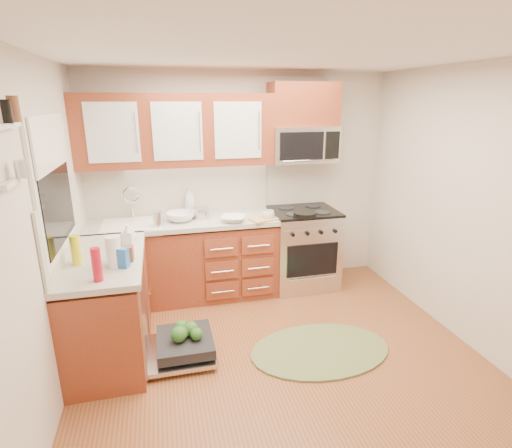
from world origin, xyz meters
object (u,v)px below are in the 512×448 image
object	(u,v)px
cup	(269,215)
range	(303,248)
upper_cabinets	(177,130)
paper_towel_roll	(114,252)
dishwasher	(181,347)
bowl_b	(180,217)
microwave	(303,144)
rug	(320,350)
stock_pot	(200,213)
skillet	(305,214)
bowl_a	(234,219)
sink	(133,235)
cutting_board	(264,219)

from	to	relation	value
cup	range	bearing A→B (deg)	20.56
upper_cabinets	range	size ratio (longest dim) A/B	2.16
upper_cabinets	range	distance (m)	1.99
range	paper_towel_roll	xyz separation A→B (m)	(-2.01, -1.15, 0.57)
upper_cabinets	dishwasher	bearing A→B (deg)	-96.04
upper_cabinets	cup	xyz separation A→B (m)	(0.93, -0.32, -0.90)
paper_towel_roll	bowl_b	xyz separation A→B (m)	(0.58, 1.13, -0.08)
range	microwave	bearing A→B (deg)	90.00
upper_cabinets	rug	bearing A→B (deg)	-53.62
stock_pot	cup	bearing A→B (deg)	-17.60
skillet	cup	world-z (taller)	cup
dishwasher	bowl_a	size ratio (longest dim) A/B	2.69
microwave	sink	bearing A→B (deg)	-176.15
skillet	paper_towel_roll	xyz separation A→B (m)	(-1.92, -0.90, 0.08)
microwave	sink	world-z (taller)	microwave
dishwasher	skillet	xyz separation A→B (m)	(1.46, 0.88, 0.87)
stock_pot	bowl_a	size ratio (longest dim) A/B	0.75
bowl_a	bowl_b	bearing A→B (deg)	163.41
microwave	dishwasher	bearing A→B (deg)	-140.93
skillet	bowl_b	bearing A→B (deg)	170.06
range	paper_towel_roll	world-z (taller)	paper_towel_roll
sink	bowl_b	size ratio (longest dim) A/B	2.04
skillet	paper_towel_roll	world-z (taller)	paper_towel_roll
dishwasher	skillet	world-z (taller)	skillet
range	stock_pot	size ratio (longest dim) A/B	4.85
rug	skillet	distance (m)	1.48
microwave	dishwasher	size ratio (longest dim) A/B	1.09
microwave	paper_towel_roll	size ratio (longest dim) A/B	3.04
rug	paper_towel_roll	world-z (taller)	paper_towel_roll
dishwasher	range	bearing A→B (deg)	36.27
microwave	bowl_b	xyz separation A→B (m)	(-1.43, -0.14, -0.73)
cutting_board	paper_towel_roll	distance (m)	1.74
microwave	cup	bearing A→B (deg)	-147.99
upper_cabinets	cutting_board	size ratio (longest dim) A/B	7.12
rug	stock_pot	distance (m)	1.92
stock_pot	cutting_board	distance (m)	0.71
stock_pot	cutting_board	xyz separation A→B (m)	(0.66, -0.25, -0.05)
bowl_a	stock_pot	bearing A→B (deg)	145.27
paper_towel_roll	bowl_b	size ratio (longest dim) A/B	0.82
range	skillet	xyz separation A→B (m)	(-0.08, -0.25, 0.50)
bowl_b	upper_cabinets	bearing A→B (deg)	82.85
stock_pot	bowl_a	distance (m)	0.40
microwave	rug	xyz separation A→B (m)	(-0.31, -1.47, -1.69)
sink	microwave	bearing A→B (deg)	3.85
sink	cutting_board	size ratio (longest dim) A/B	2.15
range	skillet	size ratio (longest dim) A/B	3.74
range	bowl_a	bearing A→B (deg)	-168.33
paper_towel_roll	bowl_a	world-z (taller)	paper_towel_roll
sink	rug	bearing A→B (deg)	-39.45
sink	dishwasher	bearing A→B (deg)	-70.80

